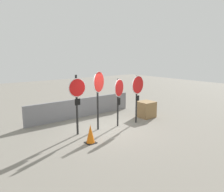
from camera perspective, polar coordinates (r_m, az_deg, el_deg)
ground_plane at (r=10.05m, az=-0.95°, el=-8.38°), size 40.00×40.00×0.00m
fence_back at (r=11.79m, az=-7.83°, el=-3.02°), size 6.12×0.12×1.02m
stop_sign_0 at (r=8.94m, az=-9.11°, el=0.13°), size 0.77×0.15×2.50m
stop_sign_1 at (r=9.45m, az=-3.53°, el=2.02°), size 0.82×0.45×2.60m
stop_sign_2 at (r=9.95m, az=1.79°, el=0.86°), size 0.76×0.34×2.23m
stop_sign_3 at (r=10.49m, az=6.68°, el=1.72°), size 0.87×0.20×2.32m
traffic_cone_0 at (r=8.38m, az=-5.65°, el=-9.84°), size 0.38×0.38×0.72m
storage_crate at (r=11.80m, az=8.91°, el=-3.46°), size 0.81×0.78×0.85m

